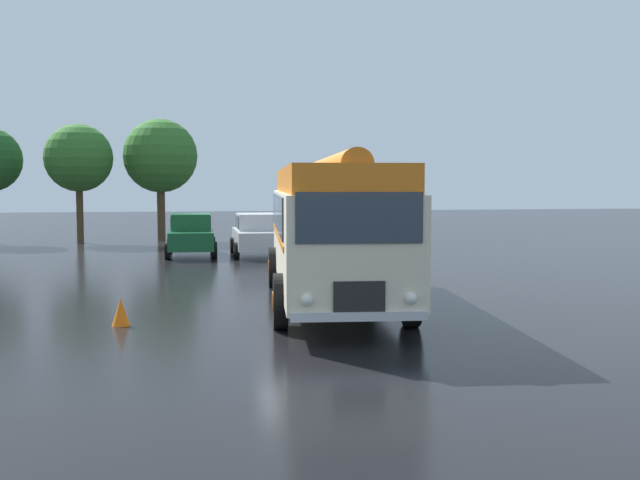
{
  "coord_description": "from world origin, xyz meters",
  "views": [
    {
      "loc": [
        -2.9,
        -17.79,
        2.85
      ],
      "look_at": [
        0.45,
        1.14,
        1.4
      ],
      "focal_mm": 42.0,
      "sensor_mm": 36.0,
      "label": 1
    }
  ],
  "objects_px": {
    "car_near_left": "(191,234)",
    "vintage_bus": "(331,224)",
    "car_mid_right": "(320,233)",
    "car_mid_left": "(257,234)",
    "traffic_cone": "(121,312)"
  },
  "relations": [
    {
      "from": "vintage_bus",
      "to": "car_near_left",
      "type": "distance_m",
      "value": 13.05
    },
    {
      "from": "car_mid_left",
      "to": "car_mid_right",
      "type": "xyz_separation_m",
      "value": [
        2.6,
        0.13,
        0.0
      ]
    },
    {
      "from": "vintage_bus",
      "to": "traffic_cone",
      "type": "height_order",
      "value": "vintage_bus"
    },
    {
      "from": "vintage_bus",
      "to": "car_mid_right",
      "type": "height_order",
      "value": "vintage_bus"
    },
    {
      "from": "car_mid_right",
      "to": "traffic_cone",
      "type": "xyz_separation_m",
      "value": [
        -6.63,
        -14.42,
        -0.57
      ]
    },
    {
      "from": "car_near_left",
      "to": "traffic_cone",
      "type": "bearing_deg",
      "value": -95.7
    },
    {
      "from": "car_near_left",
      "to": "traffic_cone",
      "type": "distance_m",
      "value": 14.76
    },
    {
      "from": "car_near_left",
      "to": "car_mid_right",
      "type": "distance_m",
      "value": 5.17
    },
    {
      "from": "car_near_left",
      "to": "car_mid_right",
      "type": "bearing_deg",
      "value": -2.84
    },
    {
      "from": "vintage_bus",
      "to": "car_mid_left",
      "type": "bearing_deg",
      "value": 93.14
    },
    {
      "from": "car_mid_left",
      "to": "car_mid_right",
      "type": "bearing_deg",
      "value": 2.79
    },
    {
      "from": "car_near_left",
      "to": "traffic_cone",
      "type": "height_order",
      "value": "car_near_left"
    },
    {
      "from": "car_near_left",
      "to": "car_mid_left",
      "type": "relative_size",
      "value": 1.0
    },
    {
      "from": "car_near_left",
      "to": "vintage_bus",
      "type": "bearing_deg",
      "value": -75.59
    },
    {
      "from": "vintage_bus",
      "to": "car_mid_right",
      "type": "distance_m",
      "value": 12.53
    }
  ]
}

